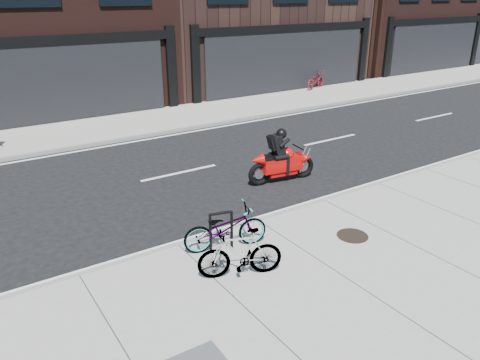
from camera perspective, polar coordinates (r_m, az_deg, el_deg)
ground at (r=12.14m, az=-3.18°, el=-1.97°), size 120.00×120.00×0.00m
sidewalk_near at (r=8.69m, az=14.18°, el=-12.74°), size 60.00×6.00×0.13m
sidewalk_far at (r=18.87m, az=-15.26°, el=6.27°), size 60.00×3.50×0.13m
bike_rack at (r=9.24m, az=-2.32°, el=-5.81°), size 0.48×0.16×0.83m
bicycle_front at (r=9.30m, az=-1.80°, el=-5.86°), size 1.80×1.00×0.90m
bicycle_rear at (r=8.43m, az=-0.00°, el=-8.90°), size 1.59×0.98×0.93m
motorcycle at (r=12.96m, az=5.48°, el=2.49°), size 2.05×0.70×1.53m
bicycle_far at (r=25.63m, az=9.19°, el=11.95°), size 1.86×1.23×0.92m
manhole_cover at (r=10.21m, az=13.55°, el=-6.61°), size 0.84×0.84×0.02m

